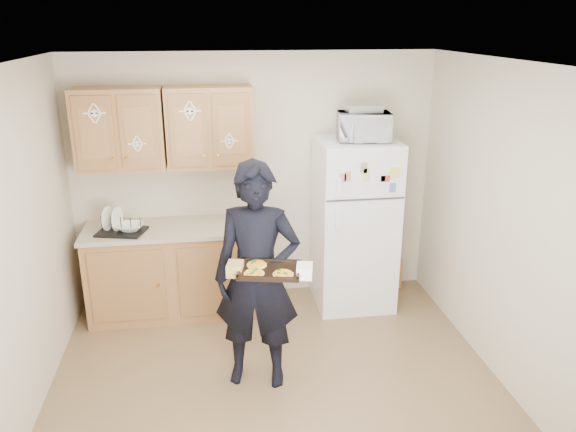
{
  "coord_description": "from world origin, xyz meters",
  "views": [
    {
      "loc": [
        -0.47,
        -3.66,
        2.77
      ],
      "look_at": [
        0.14,
        0.45,
        1.32
      ],
      "focal_mm": 35.0,
      "sensor_mm": 36.0,
      "label": 1
    }
  ],
  "objects_px": {
    "refrigerator": "(354,224)",
    "person": "(257,277)",
    "microwave": "(364,127)",
    "baking_tray": "(270,271)",
    "dish_rack": "(121,224)"
  },
  "relations": [
    {
      "from": "refrigerator",
      "to": "person",
      "type": "bearing_deg",
      "value": -132.2
    },
    {
      "from": "microwave",
      "to": "person",
      "type": "bearing_deg",
      "value": -127.84
    },
    {
      "from": "person",
      "to": "microwave",
      "type": "bearing_deg",
      "value": 58.13
    },
    {
      "from": "microwave",
      "to": "refrigerator",
      "type": "bearing_deg",
      "value": 133.84
    },
    {
      "from": "person",
      "to": "baking_tray",
      "type": "xyz_separation_m",
      "value": [
        0.07,
        -0.29,
        0.18
      ]
    },
    {
      "from": "refrigerator",
      "to": "person",
      "type": "relative_size",
      "value": 0.94
    },
    {
      "from": "person",
      "to": "microwave",
      "type": "xyz_separation_m",
      "value": [
        1.12,
        1.14,
        0.93
      ]
    },
    {
      "from": "person",
      "to": "baking_tray",
      "type": "distance_m",
      "value": 0.35
    },
    {
      "from": "person",
      "to": "microwave",
      "type": "distance_m",
      "value": 1.85
    },
    {
      "from": "dish_rack",
      "to": "microwave",
      "type": "bearing_deg",
      "value": -0.34
    },
    {
      "from": "baking_tray",
      "to": "microwave",
      "type": "relative_size",
      "value": 0.9
    },
    {
      "from": "refrigerator",
      "to": "microwave",
      "type": "bearing_deg",
      "value": -52.72
    },
    {
      "from": "refrigerator",
      "to": "person",
      "type": "xyz_separation_m",
      "value": [
        -1.08,
        -1.19,
        0.06
      ]
    },
    {
      "from": "refrigerator",
      "to": "dish_rack",
      "type": "xyz_separation_m",
      "value": [
        -2.24,
        -0.04,
        0.13
      ]
    },
    {
      "from": "baking_tray",
      "to": "microwave",
      "type": "height_order",
      "value": "microwave"
    }
  ]
}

